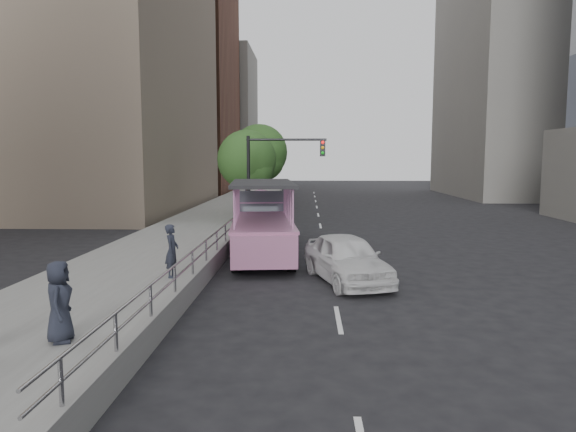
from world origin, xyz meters
The scene contains 15 objects.
ground centered at (0.00, 0.00, 0.00)m, with size 160.00×160.00×0.00m, color black.
sidewalk centered at (-5.75, 10.00, 0.15)m, with size 5.50×80.00×0.30m, color gray.
kerb_wall centered at (-3.12, 2.00, 0.48)m, with size 0.24×30.00×0.36m, color gray.
guardrail centered at (-3.12, 2.00, 1.14)m, with size 0.07×22.00×0.71m.
duck_boat centered at (-1.69, 6.89, 1.15)m, with size 3.18×9.52×3.10m.
car centered at (1.50, 1.96, 0.79)m, with size 1.87×4.62×1.58m, color silver.
pedestrian_near centered at (-4.03, 1.16, 1.14)m, with size 0.61×0.40×1.68m, color #242734.
pedestrian_far centered at (-4.80, -4.60, 1.14)m, with size 0.82×0.53×1.67m, color #242734.
parking_sign centered at (-2.71, 9.66, 1.63)m, with size 0.11×0.58×2.57m.
traffic_signal centered at (-1.70, 12.50, 3.50)m, with size 4.20×0.32×5.20m.
street_tree_near centered at (-3.30, 15.93, 3.82)m, with size 3.52×3.52×5.72m.
street_tree_far centered at (-3.10, 21.93, 4.31)m, with size 3.97×3.97×6.45m.
midrise_brick centered at (-18.00, 48.00, 13.00)m, with size 18.00×16.00×26.00m, color brown.
midrise_stone_a centered at (26.00, 42.00, 16.00)m, with size 20.00×20.00×32.00m, color slate.
midrise_stone_b centered at (-16.00, 64.00, 10.00)m, with size 16.00×14.00×20.00m, color slate.
Camera 1 is at (0.21, -14.53, 4.01)m, focal length 32.00 mm.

